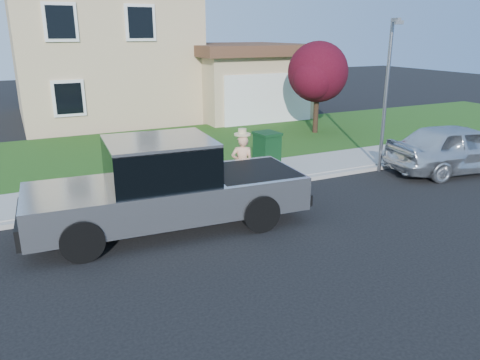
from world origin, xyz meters
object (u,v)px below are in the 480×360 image
street_lamp (387,88)px  trash_bin (267,149)px  ornamental_tree (318,75)px  pickup_truck (167,187)px  woman (242,163)px  sedan (458,148)px

street_lamp → trash_bin: bearing=175.4°
ornamental_tree → trash_bin: (-4.58, -3.91, -1.82)m
pickup_truck → woman: size_ratio=3.52×
pickup_truck → woman: bearing=31.9°
trash_bin → street_lamp: (3.20, -1.62, 1.92)m
woman → street_lamp: bearing=-157.8°
pickup_truck → woman: 2.87m
ornamental_tree → street_lamp: street_lamp is taller
sedan → street_lamp: bearing=71.5°
pickup_truck → ornamental_tree: bearing=41.7°
woman → trash_bin: woman is taller
ornamental_tree → street_lamp: bearing=-104.0°
sedan → woman: bearing=89.7°
pickup_truck → ornamental_tree: (8.76, 6.87, 1.57)m
woman → street_lamp: (4.85, -0.02, 1.78)m
trash_bin → sedan: bearing=-32.4°
woman → ornamental_tree: bearing=-116.0°
trash_bin → street_lamp: bearing=-32.2°
ornamental_tree → trash_bin: size_ratio=3.44×
woman → trash_bin: size_ratio=1.63×
pickup_truck → trash_bin: pickup_truck is taller
sedan → ornamental_tree: ornamental_tree is taller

